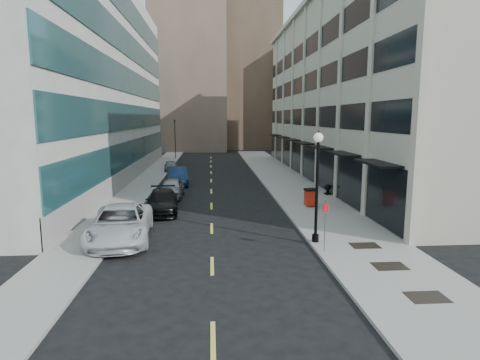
{
  "coord_description": "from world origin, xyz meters",
  "views": [
    {
      "loc": [
        -0.0,
        -14.87,
        6.48
      ],
      "look_at": [
        1.98,
        12.29,
        2.19
      ],
      "focal_mm": 30.0,
      "sensor_mm": 36.0,
      "label": 1
    }
  ],
  "objects": [
    {
      "name": "building_right",
      "position": [
        16.94,
        26.99,
        8.99
      ],
      "size": [
        15.3,
        46.5,
        18.25
      ],
      "color": "#B5AA99",
      "rests_on": "ground"
    },
    {
      "name": "car_silver_sedan",
      "position": [
        -3.2,
        17.53,
        0.77
      ],
      "size": [
        1.93,
        4.59,
        1.55
      ],
      "primitive_type": "imported",
      "rotation": [
        0.0,
        0.0,
        -0.02
      ],
      "color": "gray",
      "rests_on": "ground"
    },
    {
      "name": "car_white_van",
      "position": [
        -4.8,
        6.0,
        0.92
      ],
      "size": [
        3.61,
        6.85,
        1.84
      ],
      "primitive_type": "imported",
      "rotation": [
        0.0,
        0.0,
        0.09
      ],
      "color": "silver",
      "rests_on": "ground"
    },
    {
      "name": "lamppost",
      "position": [
        5.3,
        4.61,
        3.49
      ],
      "size": [
        0.47,
        0.47,
        5.7
      ],
      "color": "black",
      "rests_on": "sidewalk_right"
    },
    {
      "name": "traffic_signal",
      "position": [
        -5.5,
        48.0,
        5.72
      ],
      "size": [
        0.66,
        0.66,
        6.98
      ],
      "color": "black",
      "rests_on": "ground"
    },
    {
      "name": "ground",
      "position": [
        0.0,
        0.0,
        0.0
      ],
      "size": [
        160.0,
        160.0,
        0.0
      ],
      "primitive_type": "plane",
      "color": "black",
      "rests_on": "ground"
    },
    {
      "name": "skyline_tan_far",
      "position": [
        -14.0,
        78.0,
        11.0
      ],
      "size": [
        12.0,
        14.0,
        22.0
      ],
      "primitive_type": "cube",
      "color": "#7B6551",
      "rests_on": "ground"
    },
    {
      "name": "skyline_tan_near",
      "position": [
        -4.0,
        68.0,
        14.0
      ],
      "size": [
        14.0,
        18.0,
        28.0
      ],
      "primitive_type": "cube",
      "color": "#7B6551",
      "rests_on": "ground"
    },
    {
      "name": "grate_mid",
      "position": [
        7.6,
        1.0,
        0.15
      ],
      "size": [
        1.4,
        1.0,
        0.01
      ],
      "primitive_type": "cube",
      "color": "black",
      "rests_on": "sidewalk_right"
    },
    {
      "name": "sign_post",
      "position": [
        5.34,
        3.1,
        1.74
      ],
      "size": [
        0.28,
        0.13,
        2.48
      ],
      "rotation": [
        0.0,
        0.0,
        0.35
      ],
      "color": "slate",
      "rests_on": "sidewalk_right"
    },
    {
      "name": "sidewalk_left",
      "position": [
        -6.5,
        20.0,
        0.07
      ],
      "size": [
        3.0,
        80.0,
        0.15
      ],
      "primitive_type": "cube",
      "color": "gray",
      "rests_on": "ground"
    },
    {
      "name": "car_black_pickup",
      "position": [
        -3.38,
        12.28,
        0.76
      ],
      "size": [
        2.54,
        5.4,
        1.52
      ],
      "primitive_type": "imported",
      "rotation": [
        0.0,
        0.0,
        0.08
      ],
      "color": "black",
      "rests_on": "ground"
    },
    {
      "name": "sidewalk_right",
      "position": [
        7.5,
        20.0,
        0.07
      ],
      "size": [
        5.0,
        80.0,
        0.15
      ],
      "primitive_type": "cube",
      "color": "gray",
      "rests_on": "ground"
    },
    {
      "name": "urn_planter",
      "position": [
        9.6,
        17.04,
        0.66
      ],
      "size": [
        0.6,
        0.6,
        0.84
      ],
      "rotation": [
        0.0,
        0.0,
        0.13
      ],
      "color": "black",
      "rests_on": "sidewalk_right"
    },
    {
      "name": "skyline_stone",
      "position": [
        18.0,
        66.0,
        10.0
      ],
      "size": [
        10.0,
        14.0,
        20.0
      ],
      "primitive_type": "cube",
      "color": "#B5AA99",
      "rests_on": "ground"
    },
    {
      "name": "trash_bin",
      "position": [
        7.07,
        12.79,
        0.84
      ],
      "size": [
        0.87,
        0.93,
        1.28
      ],
      "rotation": [
        0.0,
        0.0,
        0.12
      ],
      "color": "red",
      "rests_on": "sidewalk_right"
    },
    {
      "name": "road_centerline",
      "position": [
        0.0,
        17.0,
        0.01
      ],
      "size": [
        0.15,
        68.2,
        0.01
      ],
      "color": "#D8CC4C",
      "rests_on": "ground"
    },
    {
      "name": "car_grey_sedan",
      "position": [
        -4.8,
        33.15,
        0.65
      ],
      "size": [
        1.93,
        3.96,
        1.3
      ],
      "primitive_type": "imported",
      "rotation": [
        0.0,
        0.0,
        0.11
      ],
      "color": "slate",
      "rests_on": "ground"
    },
    {
      "name": "grate_far",
      "position": [
        7.6,
        3.8,
        0.15
      ],
      "size": [
        1.4,
        1.0,
        0.01
      ],
      "primitive_type": "cube",
      "color": "black",
      "rests_on": "sidewalk_right"
    },
    {
      "name": "car_blue_sedan",
      "position": [
        -3.2,
        23.71,
        0.84
      ],
      "size": [
        2.36,
        5.25,
        1.67
      ],
      "primitive_type": "imported",
      "rotation": [
        0.0,
        0.0,
        0.12
      ],
      "color": "#15294E",
      "rests_on": "ground"
    },
    {
      "name": "grate_near",
      "position": [
        7.6,
        -2.0,
        0.15
      ],
      "size": [
        1.4,
        1.0,
        0.01
      ],
      "primitive_type": "cube",
      "color": "black",
      "rests_on": "sidewalk_right"
    },
    {
      "name": "building_left",
      "position": [
        -15.95,
        27.0,
        9.99
      ],
      "size": [
        16.14,
        46.0,
        20.0
      ],
      "color": "silver",
      "rests_on": "ground"
    },
    {
      "name": "skyline_brown",
      "position": [
        8.0,
        72.0,
        17.0
      ],
      "size": [
        12.0,
        16.0,
        34.0
      ],
      "primitive_type": "cube",
      "color": "brown",
      "rests_on": "ground"
    }
  ]
}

